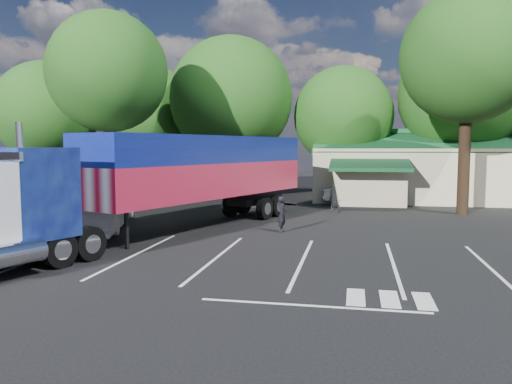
% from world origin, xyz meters
% --- Properties ---
extents(ground, '(120.00, 120.00, 0.00)m').
position_xyz_m(ground, '(0.00, 0.00, 0.00)').
color(ground, black).
rests_on(ground, ground).
extents(event_hall, '(24.20, 14.12, 5.55)m').
position_xyz_m(event_hall, '(13.74, 17.81, 2.21)').
color(event_hall, '#C4AE91').
rests_on(event_hall, ground).
extents(tree_row_a, '(9.00, 9.00, 11.68)m').
position_xyz_m(tree_row_a, '(-22.00, 16.50, 7.16)').
color(tree_row_a, black).
rests_on(tree_row_a, ground).
extents(tree_row_b, '(8.40, 8.40, 11.35)m').
position_xyz_m(tree_row_b, '(-13.00, 17.80, 7.13)').
color(tree_row_b, black).
rests_on(tree_row_b, ground).
extents(tree_row_c, '(10.00, 10.00, 13.05)m').
position_xyz_m(tree_row_c, '(-5.00, 16.20, 8.04)').
color(tree_row_c, black).
rests_on(tree_row_c, ground).
extents(tree_row_d, '(8.00, 8.00, 10.60)m').
position_xyz_m(tree_row_d, '(4.00, 17.50, 6.58)').
color(tree_row_d, black).
rests_on(tree_row_d, ground).
extents(tree_row_e, '(9.60, 9.60, 12.90)m').
position_xyz_m(tree_row_e, '(13.00, 18.00, 8.09)').
color(tree_row_e, black).
rests_on(tree_row_e, ground).
extents(tree_near_left, '(7.60, 7.60, 12.65)m').
position_xyz_m(tree_near_left, '(-10.50, 6.00, 8.81)').
color(tree_near_left, black).
rests_on(tree_near_left, ground).
extents(tree_near_right, '(8.00, 8.00, 13.50)m').
position_xyz_m(tree_near_right, '(11.50, 8.50, 9.46)').
color(tree_near_right, black).
rests_on(tree_near_right, ground).
extents(semi_truck, '(11.11, 22.86, 4.91)m').
position_xyz_m(semi_truck, '(-3.63, -2.04, 2.77)').
color(semi_truck, black).
rests_on(semi_truck, ground).
extents(woman, '(0.45, 0.66, 1.75)m').
position_xyz_m(woman, '(1.60, 0.00, 0.88)').
color(woman, black).
rests_on(woman, ground).
extents(bicycle, '(1.13, 1.67, 0.83)m').
position_xyz_m(bicycle, '(3.85, 8.00, 0.42)').
color(bicycle, black).
rests_on(bicycle, ground).
extents(tour_bus, '(7.28, 13.53, 3.69)m').
position_xyz_m(tour_bus, '(-8.39, 0.46, 1.85)').
color(tour_bus, silver).
rests_on(tour_bus, ground).
extents(silver_sedan, '(4.89, 2.25, 1.55)m').
position_xyz_m(silver_sedan, '(5.00, 12.95, 0.78)').
color(silver_sedan, '#A2A5AA').
rests_on(silver_sedan, ground).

